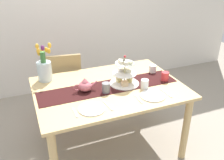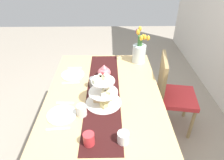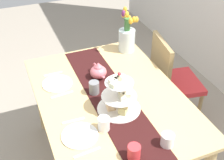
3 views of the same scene
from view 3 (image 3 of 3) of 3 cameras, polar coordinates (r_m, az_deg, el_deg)
name	(u,v)px [view 3 (image 3 of 3)]	position (r m, az deg, el deg)	size (l,w,h in m)	color
dining_table	(110,106)	(2.24, -0.40, -5.07)	(1.45, 1.02, 0.75)	tan
chair_left	(171,78)	(2.83, 11.22, 0.33)	(0.48, 0.48, 0.91)	#9C8254
table_runner	(109,95)	(2.17, -0.57, -2.95)	(1.39, 0.29, 0.00)	black
tiered_cake_stand	(119,98)	(1.99, 1.35, -3.40)	(0.30, 0.30, 0.30)	beige
teapot	(98,71)	(2.32, -2.65, 1.66)	(0.24, 0.13, 0.14)	#D66B75
tulip_vase	(127,37)	(2.66, 2.89, 8.29)	(0.16, 0.17, 0.41)	silver
cream_jug	(167,140)	(1.82, 10.62, -11.27)	(0.08, 0.08, 0.09)	white
dinner_plate_left	(57,84)	(2.32, -10.48, -0.68)	(0.23, 0.23, 0.01)	white
fork_left	(53,74)	(2.44, -11.27, 1.16)	(0.02, 0.15, 0.01)	silver
knife_left	(62,95)	(2.20, -9.60, -2.79)	(0.01, 0.17, 0.01)	silver
dinner_plate_right	(80,135)	(1.88, -6.22, -10.57)	(0.23, 0.23, 0.01)	white
fork_right	(73,121)	(1.98, -7.46, -7.77)	(0.02, 0.15, 0.01)	silver
knife_right	(87,153)	(1.79, -4.81, -13.75)	(0.01, 0.17, 0.01)	silver
mug_grey	(94,88)	(2.17, -3.46, -1.46)	(0.08, 0.08, 0.10)	slate
mug_white_text	(104,124)	(1.88, -1.59, -8.42)	(0.08, 0.08, 0.10)	white
mug_orange	(134,152)	(1.73, 4.25, -13.70)	(0.08, 0.08, 0.10)	red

